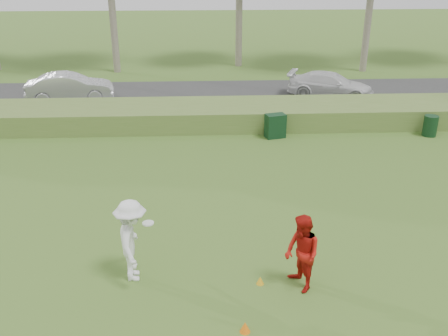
{
  "coord_description": "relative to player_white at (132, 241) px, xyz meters",
  "views": [
    {
      "loc": [
        -0.66,
        -9.5,
        7.17
      ],
      "look_at": [
        0.0,
        4.0,
        1.3
      ],
      "focal_mm": 40.0,
      "sensor_mm": 36.0,
      "label": 1
    }
  ],
  "objects": [
    {
      "name": "ground",
      "position": [
        2.31,
        -0.53,
        -1.02
      ],
      "size": [
        120.0,
        120.0,
        0.0
      ],
      "primitive_type": "plane",
      "color": "#3B6220",
      "rests_on": "ground"
    },
    {
      "name": "trash_bin",
      "position": [
        11.32,
        9.48,
        -0.58
      ],
      "size": [
        0.77,
        0.77,
        0.87
      ],
      "primitive_type": "cylinder",
      "rotation": [
        0.0,
        0.0,
        -0.44
      ],
      "color": "black",
      "rests_on": "ground"
    },
    {
      "name": "cone_yellow",
      "position": [
        2.97,
        -0.42,
        -0.92
      ],
      "size": [
        0.18,
        0.18,
        0.2
      ],
      "primitive_type": "cone",
      "color": "gold",
      "rests_on": "ground"
    },
    {
      "name": "reed_strip",
      "position": [
        2.31,
        11.47,
        -0.57
      ],
      "size": [
        80.0,
        3.0,
        0.9
      ],
      "primitive_type": "cube",
      "color": "#50712D",
      "rests_on": "ground"
    },
    {
      "name": "utility_cabinet",
      "position": [
        4.76,
        9.6,
        -0.52
      ],
      "size": [
        0.91,
        0.69,
        1.0
      ],
      "primitive_type": "cube",
      "rotation": [
        0.0,
        0.0,
        0.26
      ],
      "color": "black",
      "rests_on": "ground"
    },
    {
      "name": "park_road",
      "position": [
        2.31,
        16.47,
        -0.99
      ],
      "size": [
        80.0,
        6.0,
        0.06
      ],
      "primitive_type": "cube",
      "color": "#2D2D2D",
      "rests_on": "ground"
    },
    {
      "name": "player_red",
      "position": [
        3.87,
        -0.6,
        -0.09
      ],
      "size": [
        0.96,
        1.08,
        1.85
      ],
      "primitive_type": "imported",
      "rotation": [
        0.0,
        0.0,
        -1.24
      ],
      "color": "#B0150F",
      "rests_on": "ground"
    },
    {
      "name": "car_mid",
      "position": [
        -5.03,
        15.47,
        -0.24
      ],
      "size": [
        4.52,
        2.14,
        1.43
      ],
      "primitive_type": "imported",
      "rotation": [
        0.0,
        0.0,
        1.72
      ],
      "color": "silver",
      "rests_on": "park_road"
    },
    {
      "name": "player_white",
      "position": [
        0.0,
        0.0,
        0.0
      ],
      "size": [
        0.98,
        1.38,
        2.03
      ],
      "rotation": [
        0.0,
        0.0,
        1.67
      ],
      "color": "white",
      "rests_on": "ground"
    },
    {
      "name": "cone_orange",
      "position": [
        2.47,
        -2.01,
        -0.9
      ],
      "size": [
        0.22,
        0.22,
        0.24
      ],
      "primitive_type": "cone",
      "color": "orange",
      "rests_on": "ground"
    },
    {
      "name": "car_right",
      "position": [
        8.54,
        15.54,
        -0.31
      ],
      "size": [
        4.8,
        3.33,
        1.29
      ],
      "primitive_type": "imported",
      "rotation": [
        0.0,
        0.0,
        1.19
      ],
      "color": "silver",
      "rests_on": "park_road"
    }
  ]
}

